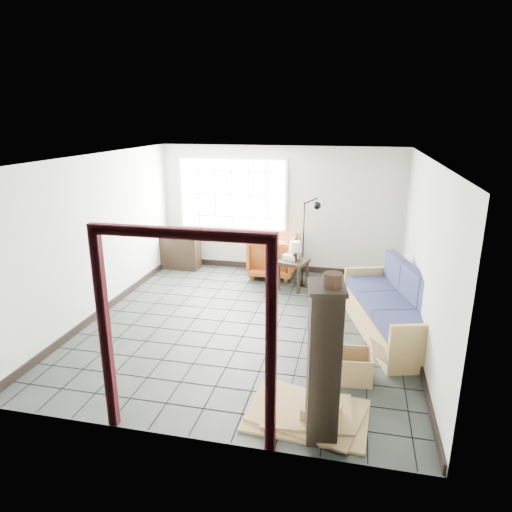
% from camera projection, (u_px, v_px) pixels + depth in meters
% --- Properties ---
extents(ground, '(5.50, 5.50, 0.00)m').
position_uv_depth(ground, '(250.00, 324.00, 7.24)').
color(ground, black).
rests_on(ground, ground).
extents(room_shell, '(5.02, 5.52, 2.61)m').
position_uv_depth(room_shell, '(250.00, 220.00, 6.77)').
color(room_shell, '#AAAEA7').
rests_on(room_shell, ground).
extents(window_panel, '(2.32, 0.08, 1.52)m').
position_uv_depth(window_panel, '(232.00, 194.00, 9.50)').
color(window_panel, silver).
rests_on(window_panel, ground).
extents(doorway_trim, '(1.80, 0.08, 2.20)m').
position_uv_depth(doorway_trim, '(183.00, 312.00, 4.31)').
color(doorway_trim, '#380C13').
rests_on(doorway_trim, ground).
extents(futon_sofa, '(1.47, 2.44, 1.02)m').
position_uv_depth(futon_sofa, '(396.00, 312.00, 6.79)').
color(futon_sofa, '#9C7D46').
rests_on(futon_sofa, ground).
extents(armchair, '(0.90, 0.85, 0.93)m').
position_uv_depth(armchair, '(273.00, 254.00, 9.32)').
color(armchair, '#9C3A16').
rests_on(armchair, ground).
extents(side_table, '(0.63, 0.63, 0.56)m').
position_uv_depth(side_table, '(293.00, 265.00, 8.61)').
color(side_table, black).
rests_on(side_table, ground).
extents(table_lamp, '(0.27, 0.27, 0.37)m').
position_uv_depth(table_lamp, '(295.00, 247.00, 8.47)').
color(table_lamp, black).
rests_on(table_lamp, side_table).
extents(projector, '(0.30, 0.27, 0.09)m').
position_uv_depth(projector, '(290.00, 257.00, 8.63)').
color(projector, silver).
rests_on(projector, side_table).
extents(floor_lamp, '(0.45, 0.32, 1.74)m').
position_uv_depth(floor_lamp, '(309.00, 240.00, 8.60)').
color(floor_lamp, black).
rests_on(floor_lamp, ground).
extents(console_shelf, '(0.93, 0.38, 0.72)m').
position_uv_depth(console_shelf, '(178.00, 252.00, 9.82)').
color(console_shelf, black).
rests_on(console_shelf, ground).
extents(tall_shelf, '(0.41, 0.49, 1.65)m').
position_uv_depth(tall_shelf, '(324.00, 362.00, 4.48)').
color(tall_shelf, black).
rests_on(tall_shelf, ground).
extents(pot, '(0.18, 0.18, 0.13)m').
position_uv_depth(pot, '(333.00, 280.00, 4.18)').
color(pot, black).
rests_on(pot, tall_shelf).
extents(open_box, '(0.90, 0.50, 0.49)m').
position_uv_depth(open_box, '(349.00, 366.00, 5.68)').
color(open_box, '#946847').
rests_on(open_box, ground).
extents(cardboard_pile, '(1.37, 1.11, 0.19)m').
position_uv_depth(cardboard_pile, '(309.00, 413.00, 4.98)').
color(cardboard_pile, '#946847').
rests_on(cardboard_pile, ground).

